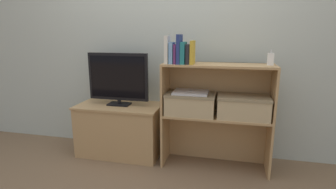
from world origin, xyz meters
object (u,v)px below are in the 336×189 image
book_plum (176,54)px  book_navy (179,49)px  book_ivory (167,50)px  book_teal (183,53)px  tv (118,78)px  baby_monitor (270,59)px  laptop (191,92)px  book_charcoal (188,54)px  storage_basket_left (191,103)px  storage_basket_right (243,106)px  book_skyblue (172,53)px  book_mustard (192,52)px  tv_stand (120,129)px

book_plum → book_navy: (0.03, 0.00, 0.04)m
book_ivory → book_teal: size_ratio=1.28×
tv → baby_monitor: baby_monitor is taller
book_navy → laptop: book_navy is taller
book_charcoal → storage_basket_left: 0.45m
baby_monitor → storage_basket_right: size_ratio=0.29×
tv → book_plum: bearing=-10.7°
book_ivory → laptop: bearing=11.6°
tv → book_navy: size_ratio=2.43×
book_skyblue → book_plum: size_ratio=1.11×
tv → book_navy: book_navy is taller
book_plum → baby_monitor: size_ratio=1.29×
tv → book_ivory: book_ivory is taller
book_plum → book_ivory: bearing=180.0°
baby_monitor → book_mustard: bearing=-174.9°
book_skyblue → storage_basket_left: (0.17, 0.04, -0.46)m
tv_stand → book_navy: bearing=-10.3°
baby_monitor → book_navy: bearing=-175.7°
tv → book_charcoal: bearing=-9.1°
book_navy → book_mustard: bearing=0.0°
book_navy → book_mustard: (0.12, 0.00, -0.03)m
book_ivory → book_skyblue: bearing=0.0°
book_ivory → book_charcoal: book_ivory is taller
book_plum → baby_monitor: (0.81, 0.06, -0.03)m
book_ivory → storage_basket_right: (0.68, 0.04, -0.49)m
book_teal → book_charcoal: size_ratio=1.12×
storage_basket_right → book_teal: bearing=-175.4°
tv_stand → book_navy: book_navy is taller
tv_stand → book_charcoal: size_ratio=5.02×
book_teal → book_charcoal: bearing=0.0°
tv → baby_monitor: bearing=-2.3°
book_mustard → laptop: 0.37m
book_plum → storage_basket_left: size_ratio=0.38×
book_charcoal → laptop: 0.35m
book_ivory → baby_monitor: (0.88, 0.06, -0.07)m
book_ivory → storage_basket_left: book_ivory is taller
book_navy → book_charcoal: 0.09m
book_ivory → book_navy: bearing=0.0°
tv_stand → book_skyblue: (0.58, -0.12, 0.81)m
tv_stand → book_mustard: 1.13m
book_teal → book_charcoal: (0.04, 0.00, -0.01)m
book_skyblue → laptop: (0.17, 0.04, -0.36)m
laptop → storage_basket_right: bearing=0.0°
book_skyblue → storage_basket_left: size_ratio=0.42×
tv_stand → book_mustard: size_ratio=4.24×
tv → tv_stand: bearing=90.0°
book_navy → laptop: size_ratio=0.81×
tv → book_ivory: 0.62m
book_skyblue → book_charcoal: size_ratio=1.10×
tv_stand → storage_basket_left: bearing=-5.7°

